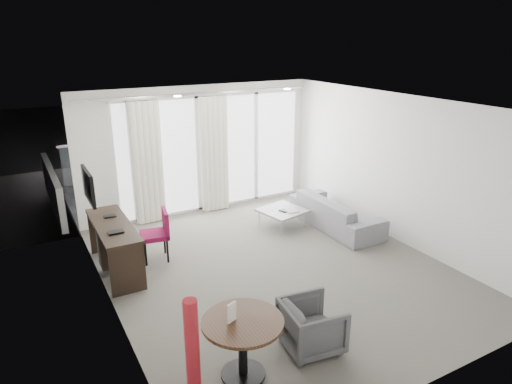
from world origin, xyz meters
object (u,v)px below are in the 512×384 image
red_lamp (192,351)px  sofa (336,212)px  rattan_chair_b (243,162)px  round_table (243,348)px  desk_chair (154,236)px  coffee_table (282,218)px  desk (115,247)px  tub_armchair (312,326)px  rattan_chair_a (205,175)px

red_lamp → sofa: size_ratio=0.56×
rattan_chair_b → sofa: bearing=-66.4°
round_table → rattan_chair_b: rattan_chair_b is taller
desk_chair → coffee_table: (2.56, 0.15, -0.25)m
rattan_chair_b → round_table: bearing=-95.5°
desk → coffee_table: desk is taller
red_lamp → tub_armchair: red_lamp is taller
coffee_table → rattan_chair_a: (-0.49, 2.63, 0.24)m
red_lamp → desk: bearing=91.4°
round_table → rattan_chair_b: (3.34, 6.44, 0.08)m
desk_chair → sofa: size_ratio=0.42×
rattan_chair_a → desk: bearing=-145.7°
rattan_chair_a → tub_armchair: bearing=-112.8°
desk_chair → tub_armchair: size_ratio=1.28×
sofa → rattan_chair_a: (-1.39, 3.13, 0.12)m
round_table → coffee_table: (2.55, 3.28, -0.18)m
round_table → sofa: size_ratio=0.43×
desk_chair → sofa: bearing=4.4°
desk → rattan_chair_b: rattan_chair_b is taller
rattan_chair_a → rattan_chair_b: (1.28, 0.54, 0.02)m
desk_chair → rattan_chair_a: size_ratio=1.03×
sofa → rattan_chair_a: bearing=23.9°
desk_chair → round_table: desk_chair is taller
desk_chair → rattan_chair_b: size_ratio=0.99×
tub_armchair → rattan_chair_b: 6.86m
round_table → red_lamp: size_ratio=0.76×
round_table → rattan_chair_a: 6.25m
coffee_table → rattan_chair_a: 2.68m
red_lamp → rattan_chair_a: (2.64, 5.96, -0.16)m
desk_chair → sofa: desk_chair is taller
red_lamp → rattan_chair_a: 6.53m
red_lamp → sofa: (4.03, 2.83, -0.28)m
round_table → desk: bearing=102.2°
tub_armchair → coffee_table: 3.64m
coffee_table → rattan_chair_a: rattan_chair_a is taller
red_lamp → coffee_table: (3.14, 3.34, -0.41)m
rattan_chair_a → rattan_chair_b: rattan_chair_b is taller
round_table → rattan_chair_a: size_ratio=1.06×
red_lamp → rattan_chair_b: 7.59m
red_lamp → round_table: bearing=5.5°
round_table → coffee_table: round_table is taller
rattan_chair_b → desk: bearing=-117.9°
rattan_chair_b → red_lamp: bearing=-99.2°
desk_chair → sofa: (3.46, -0.35, -0.13)m
desk → tub_armchair: desk is taller
rattan_chair_b → rattan_chair_a: bearing=-135.4°
desk → desk_chair: 0.66m
red_lamp → tub_armchair: bearing=3.1°
sofa → rattan_chair_b: 3.67m
desk → desk_chair: desk_chair is taller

